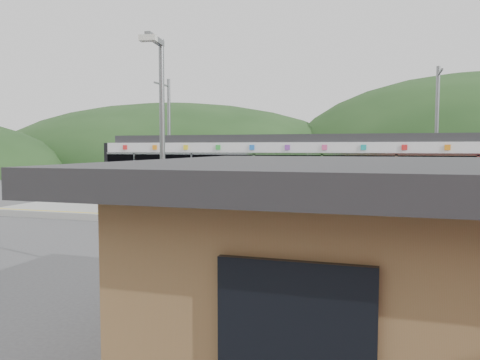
% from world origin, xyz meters
% --- Properties ---
extents(ground, '(120.00, 120.00, 0.00)m').
position_xyz_m(ground, '(0.00, 0.00, 0.00)').
color(ground, '#4C4C4F').
rests_on(ground, ground).
extents(hills, '(146.00, 149.00, 26.00)m').
position_xyz_m(hills, '(6.19, 5.29, 0.00)').
color(hills, '#1E3D19').
rests_on(hills, ground).
extents(platform, '(26.00, 3.20, 0.30)m').
position_xyz_m(platform, '(0.00, 3.30, 0.15)').
color(platform, '#9E9E99').
rests_on(platform, ground).
extents(yellow_line, '(26.00, 0.10, 0.01)m').
position_xyz_m(yellow_line, '(0.00, 2.00, 0.30)').
color(yellow_line, yellow).
rests_on(yellow_line, platform).
extents(train, '(20.44, 3.01, 3.74)m').
position_xyz_m(train, '(1.65, 6.00, 2.06)').
color(train, black).
rests_on(train, ground).
extents(catenary_mast_west, '(0.18, 1.80, 7.00)m').
position_xyz_m(catenary_mast_west, '(-7.00, 8.56, 3.65)').
color(catenary_mast_west, slate).
rests_on(catenary_mast_west, ground).
extents(catenary_mast_east, '(0.18, 1.80, 7.00)m').
position_xyz_m(catenary_mast_east, '(7.00, 8.56, 3.65)').
color(catenary_mast_east, slate).
rests_on(catenary_mast_east, ground).
extents(lamp_post, '(0.37, 1.01, 5.58)m').
position_xyz_m(lamp_post, '(-0.10, -6.03, 3.34)').
color(lamp_post, slate).
rests_on(lamp_post, ground).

